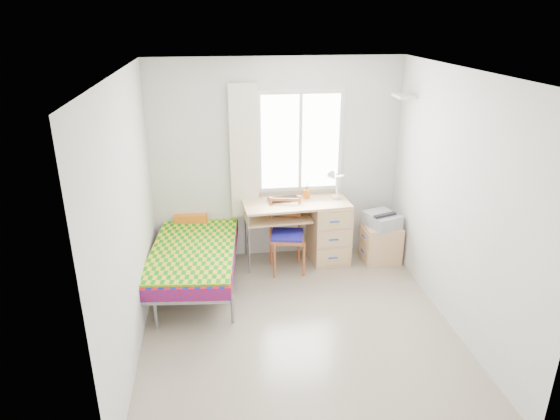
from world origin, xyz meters
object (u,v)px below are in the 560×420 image
object	(u,v)px
desk	(323,228)
chair	(287,230)
cabinet	(381,243)
bed	(195,246)
printer	(382,219)

from	to	relation	value
desk	chair	distance (m)	0.54
desk	cabinet	bearing A→B (deg)	-14.64
desk	cabinet	world-z (taller)	desk
bed	chair	xyz separation A→B (m)	(1.15, 0.12, 0.09)
desk	printer	bearing A→B (deg)	-14.90
bed	printer	distance (m)	2.41
chair	bed	bearing A→B (deg)	-162.76
printer	bed	bearing A→B (deg)	164.63
chair	printer	xyz separation A→B (m)	(1.25, 0.04, 0.07)
cabinet	bed	bearing A→B (deg)	-176.74
desk	chair	world-z (taller)	chair
cabinet	printer	distance (m)	0.34
cabinet	printer	world-z (taller)	printer
bed	desk	size ratio (longest dim) A/B	1.59
bed	printer	xyz separation A→B (m)	(2.39, 0.16, 0.16)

